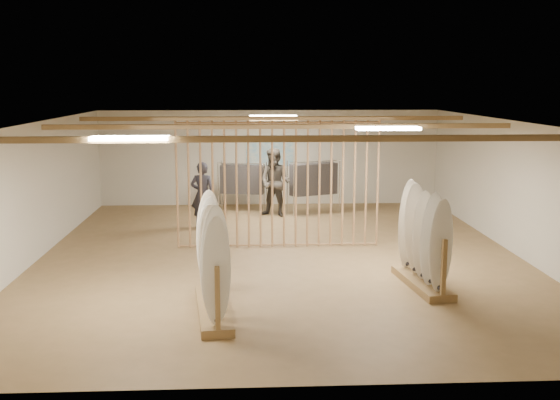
{
  "coord_description": "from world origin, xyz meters",
  "views": [
    {
      "loc": [
        -0.68,
        -13.31,
        3.59
      ],
      "look_at": [
        0.0,
        0.0,
        1.2
      ],
      "focal_mm": 42.0,
      "sensor_mm": 36.0,
      "label": 1
    }
  ],
  "objects_px": {
    "shopper_a": "(203,190)",
    "rack_left": "(213,276)",
    "rack_right": "(423,253)",
    "clothing_rack_a": "(242,179)",
    "clothing_rack_b": "(314,179)",
    "shopper_b": "(275,178)"
  },
  "relations": [
    {
      "from": "shopper_b",
      "to": "shopper_a",
      "type": "bearing_deg",
      "value": -119.56
    },
    {
      "from": "shopper_a",
      "to": "rack_left",
      "type": "bearing_deg",
      "value": 102.87
    },
    {
      "from": "rack_right",
      "to": "shopper_a",
      "type": "height_order",
      "value": "shopper_a"
    },
    {
      "from": "clothing_rack_a",
      "to": "rack_left",
      "type": "bearing_deg",
      "value": -80.15
    },
    {
      "from": "rack_right",
      "to": "shopper_a",
      "type": "xyz_separation_m",
      "value": [
        -4.23,
        5.09,
        0.33
      ]
    },
    {
      "from": "clothing_rack_a",
      "to": "shopper_b",
      "type": "xyz_separation_m",
      "value": [
        0.89,
        -0.76,
        0.14
      ]
    },
    {
      "from": "clothing_rack_b",
      "to": "shopper_b",
      "type": "relative_size",
      "value": 0.72
    },
    {
      "from": "rack_right",
      "to": "shopper_a",
      "type": "distance_m",
      "value": 6.62
    },
    {
      "from": "shopper_b",
      "to": "clothing_rack_a",
      "type": "bearing_deg",
      "value": 165.39
    },
    {
      "from": "rack_right",
      "to": "shopper_b",
      "type": "relative_size",
      "value": 0.92
    },
    {
      "from": "shopper_b",
      "to": "rack_right",
      "type": "bearing_deg",
      "value": -43.79
    },
    {
      "from": "clothing_rack_a",
      "to": "shopper_b",
      "type": "height_order",
      "value": "shopper_b"
    },
    {
      "from": "clothing_rack_b",
      "to": "shopper_a",
      "type": "xyz_separation_m",
      "value": [
        -2.94,
        -1.5,
        -0.04
      ]
    },
    {
      "from": "clothing_rack_a",
      "to": "clothing_rack_b",
      "type": "xyz_separation_m",
      "value": [
        1.96,
        -0.55,
        0.07
      ]
    },
    {
      "from": "clothing_rack_a",
      "to": "shopper_a",
      "type": "distance_m",
      "value": 2.27
    },
    {
      "from": "rack_left",
      "to": "shopper_a",
      "type": "relative_size",
      "value": 1.18
    },
    {
      "from": "clothing_rack_a",
      "to": "shopper_a",
      "type": "bearing_deg",
      "value": -102.9
    },
    {
      "from": "rack_left",
      "to": "rack_right",
      "type": "height_order",
      "value": "rack_right"
    },
    {
      "from": "rack_left",
      "to": "shopper_b",
      "type": "height_order",
      "value": "shopper_b"
    },
    {
      "from": "clothing_rack_a",
      "to": "clothing_rack_b",
      "type": "distance_m",
      "value": 2.04
    },
    {
      "from": "rack_right",
      "to": "clothing_rack_a",
      "type": "height_order",
      "value": "rack_right"
    },
    {
      "from": "rack_left",
      "to": "clothing_rack_a",
      "type": "height_order",
      "value": "rack_left"
    }
  ]
}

